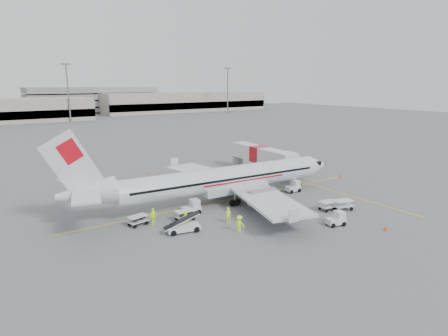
% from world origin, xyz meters
% --- Properties ---
extents(ground, '(360.00, 360.00, 0.00)m').
position_xyz_m(ground, '(0.00, 0.00, 0.00)').
color(ground, '#56595B').
extents(stripe_lead, '(44.00, 0.20, 0.01)m').
position_xyz_m(stripe_lead, '(0.00, 0.00, 0.01)').
color(stripe_lead, yellow).
rests_on(stripe_lead, ground).
extents(stripe_cross, '(0.20, 20.00, 0.01)m').
position_xyz_m(stripe_cross, '(14.00, -8.00, 0.01)').
color(stripe_cross, yellow).
rests_on(stripe_cross, ground).
extents(terminal_east, '(90.00, 26.00, 10.00)m').
position_xyz_m(terminal_east, '(70.00, 145.00, 5.00)').
color(terminal_east, gray).
rests_on(terminal_east, ground).
extents(parking_garage, '(62.00, 24.00, 14.00)m').
position_xyz_m(parking_garage, '(25.00, 160.00, 7.00)').
color(parking_garage, slate).
rests_on(parking_garage, ground).
extents(treeline, '(300.00, 3.00, 6.00)m').
position_xyz_m(treeline, '(0.00, 175.00, 3.00)').
color(treeline, black).
rests_on(treeline, ground).
extents(mast_center, '(3.20, 1.20, 22.00)m').
position_xyz_m(mast_center, '(5.00, 118.00, 11.00)').
color(mast_center, slate).
rests_on(mast_center, ground).
extents(mast_east, '(3.20, 1.20, 22.00)m').
position_xyz_m(mast_east, '(80.00, 118.00, 11.00)').
color(mast_east, slate).
rests_on(mast_east, ground).
extents(aircraft, '(38.63, 31.10, 10.21)m').
position_xyz_m(aircraft, '(-1.26, -0.29, 5.10)').
color(aircraft, silver).
rests_on(aircraft, ground).
extents(jet_bridge, '(4.04, 17.38, 4.53)m').
position_xyz_m(jet_bridge, '(12.21, 9.59, 2.26)').
color(jet_bridge, silver).
rests_on(jet_bridge, ground).
extents(belt_loader, '(4.72, 2.50, 2.43)m').
position_xyz_m(belt_loader, '(-10.58, -6.30, 1.21)').
color(belt_loader, silver).
rests_on(belt_loader, ground).
extents(tug_fore, '(2.15, 1.30, 1.62)m').
position_xyz_m(tug_fore, '(8.90, -2.00, 0.81)').
color(tug_fore, silver).
rests_on(tug_fore, ground).
extents(tug_mid, '(2.18, 1.58, 1.52)m').
position_xyz_m(tug_mid, '(3.81, -13.76, 0.76)').
color(tug_mid, silver).
rests_on(tug_mid, ground).
extents(tug_aft, '(2.22, 1.37, 1.66)m').
position_xyz_m(tug_aft, '(-7.32, -2.00, 0.83)').
color(tug_aft, silver).
rests_on(tug_aft, ground).
extents(cart_loaded_a, '(2.25, 1.41, 1.13)m').
position_xyz_m(cart_loaded_a, '(-8.86, -3.42, 0.57)').
color(cart_loaded_a, silver).
rests_on(cart_loaded_a, ground).
extents(cart_loaded_b, '(2.29, 1.64, 1.08)m').
position_xyz_m(cart_loaded_b, '(-13.77, -2.00, 0.54)').
color(cart_loaded_b, silver).
rests_on(cart_loaded_b, ground).
extents(cart_empty_a, '(2.26, 1.44, 1.13)m').
position_xyz_m(cart_empty_a, '(6.96, -10.01, 0.57)').
color(cart_empty_a, silver).
rests_on(cart_empty_a, ground).
extents(cart_empty_b, '(2.62, 1.91, 1.23)m').
position_xyz_m(cart_empty_b, '(8.47, -10.93, 0.61)').
color(cart_empty_b, silver).
rests_on(cart_empty_b, ground).
extents(cone_nose, '(0.42, 0.42, 0.69)m').
position_xyz_m(cone_nose, '(21.23, -0.30, 0.35)').
color(cone_nose, '#E2480D').
rests_on(cone_nose, ground).
extents(cone_port, '(0.37, 0.37, 0.60)m').
position_xyz_m(cone_port, '(-3.73, 18.91, 0.30)').
color(cone_port, '#E2480D').
rests_on(cone_port, ground).
extents(cone_stbd, '(0.37, 0.37, 0.60)m').
position_xyz_m(cone_stbd, '(6.98, -17.62, 0.30)').
color(cone_stbd, '#E2480D').
rests_on(cone_stbd, ground).
extents(crew_a, '(0.67, 0.48, 1.72)m').
position_xyz_m(crew_a, '(-5.27, -6.73, 0.86)').
color(crew_a, '#CDFC1B').
rests_on(crew_a, ground).
extents(crew_b, '(1.06, 1.13, 1.84)m').
position_xyz_m(crew_b, '(-9.91, -5.63, 0.92)').
color(crew_b, '#CDFC1B').
rests_on(crew_b, ground).
extents(crew_c, '(1.11, 1.32, 1.77)m').
position_xyz_m(crew_c, '(-5.84, -9.52, 0.89)').
color(crew_c, '#CDFC1B').
rests_on(crew_c, ground).
extents(crew_d, '(1.18, 0.79, 1.85)m').
position_xyz_m(crew_d, '(-12.30, -2.72, 0.93)').
color(crew_d, '#CDFC1B').
rests_on(crew_d, ground).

